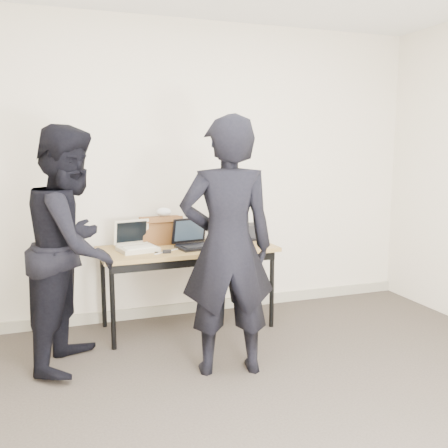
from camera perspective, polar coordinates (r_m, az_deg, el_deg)
name	(u,v)px	position (r m, az deg, el deg)	size (l,w,h in m)	color
room	(311,194)	(2.55, 9.89, 3.44)	(4.60, 4.60, 2.80)	#3E372F
desk	(188,254)	(4.33, -4.18, -3.43)	(1.52, 0.70, 0.72)	olive
laptop_beige	(136,245)	(4.23, -9.99, -2.33)	(0.36, 0.35, 0.25)	beige
laptop_center	(194,241)	(4.31, -3.45, -1.93)	(0.36, 0.35, 0.25)	black
laptop_right	(236,234)	(4.65, 1.38, -1.11)	(0.44, 0.43, 0.24)	black
leather_satchel	(161,230)	(4.47, -7.20, -0.65)	(0.37, 0.19, 0.25)	brown
tissue	(164,212)	(4.46, -6.88, 1.36)	(0.13, 0.10, 0.08)	white
equipment_box	(247,232)	(4.68, 2.63, -0.88)	(0.24, 0.20, 0.14)	black
power_brick	(167,251)	(4.10, -6.55, -3.14)	(0.07, 0.04, 0.03)	black
cables	(183,247)	(4.30, -4.68, -2.67)	(1.02, 0.47, 0.01)	silver
person_typist	(227,247)	(3.43, 0.39, -2.66)	(0.65, 0.43, 1.79)	black
person_observer	(73,247)	(3.75, -16.90, -2.53)	(0.84, 0.66, 1.73)	black
baseboard	(193,307)	(4.87, -3.62, -9.46)	(4.50, 0.03, 0.10)	#A6A089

